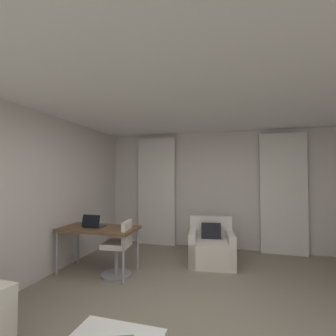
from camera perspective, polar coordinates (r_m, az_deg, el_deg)
name	(u,v)px	position (r m, az deg, el deg)	size (l,w,h in m)	color
ground_plane	(196,332)	(2.99, 6.59, -34.36)	(12.00, 12.00, 0.00)	gray
wall_window	(216,189)	(5.54, 11.35, -5.04)	(5.12, 0.06, 2.60)	silver
wall_left	(6,199)	(3.85, -34.27, -6.10)	(0.06, 6.12, 2.60)	silver
ceiling	(195,79)	(2.72, 6.35, 20.27)	(5.12, 6.12, 0.06)	white
curtain_left_panel	(156,191)	(5.68, -2.77, -5.51)	(0.90, 0.06, 2.50)	silver
curtain_right_panel	(283,193)	(5.49, 25.79, -5.43)	(0.90, 0.06, 2.50)	silver
armchair	(211,248)	(4.71, 10.31, -18.17)	(0.89, 0.88, 0.81)	silver
desk	(99,231)	(4.29, -16.24, -14.32)	(1.28, 0.65, 0.74)	brown
desk_chair	(119,251)	(4.13, -11.64, -18.91)	(0.48, 0.48, 0.88)	gray
laptop	(93,224)	(4.32, -17.40, -12.73)	(0.32, 0.25, 0.22)	#2D2D33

